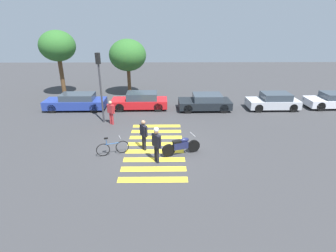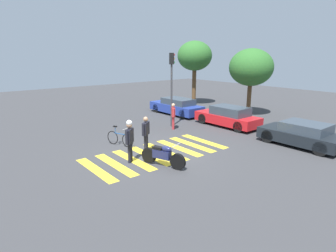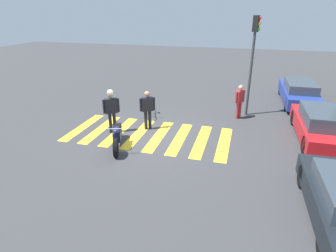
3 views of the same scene
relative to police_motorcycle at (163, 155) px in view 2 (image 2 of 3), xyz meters
The scene contains 13 objects.
ground_plane 1.66m from the police_motorcycle, 151.70° to the left, with size 60.00×60.00×0.00m, color #38383A.
police_motorcycle is the anchor object (origin of this frame).
leaning_bicycle 3.60m from the police_motorcycle, behind, with size 1.63×0.66×1.01m.
officer_on_foot 1.64m from the police_motorcycle, 146.85° to the right, with size 0.47×0.57×1.90m.
officer_by_motorcycle 2.12m from the police_motorcycle, 165.37° to the left, with size 0.44×0.59×1.73m.
pedestrian_bystander 6.20m from the police_motorcycle, 136.07° to the left, with size 0.56×0.43×1.64m.
crosswalk_stripes 1.66m from the police_motorcycle, 151.70° to the left, with size 3.15×6.75×0.01m.
car_blue_hatchback 10.73m from the police_motorcycle, 136.44° to the left, with size 4.67×1.74×1.28m.
car_red_convertible 8.04m from the police_motorcycle, 110.31° to the left, with size 4.35×1.72×1.33m.
car_black_suv 7.63m from the police_motorcycle, 72.56° to the left, with size 4.03×1.94×1.24m.
traffic_light_pole 7.38m from the police_motorcycle, 137.35° to the left, with size 0.30×0.36×4.67m.
street_tree_near 15.91m from the police_motorcycle, 131.37° to the left, with size 3.10×3.10×5.74m.
street_tree_mid 12.68m from the police_motorcycle, 109.62° to the left, with size 3.26×3.26×5.01m.
Camera 2 is at (10.47, -7.78, 4.65)m, focal length 30.90 mm.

